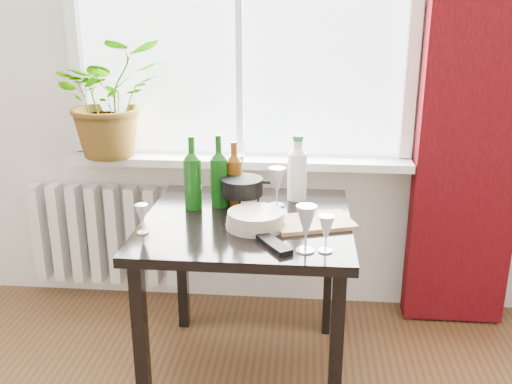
# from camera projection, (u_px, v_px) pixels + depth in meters

# --- Properties ---
(window) EXTENTS (1.72, 0.08, 1.62)m
(window) POSITION_uv_depth(u_px,v_px,m) (240.00, 0.00, 2.72)
(window) COLOR white
(window) RESTS_ON ground
(windowsill) EXTENTS (1.72, 0.20, 0.04)m
(windowsill) POSITION_uv_depth(u_px,v_px,m) (240.00, 161.00, 2.90)
(windowsill) COLOR silver
(windowsill) RESTS_ON ground
(curtain) EXTENTS (0.50, 0.12, 2.56)m
(curtain) POSITION_uv_depth(u_px,v_px,m) (479.00, 69.00, 2.63)
(curtain) COLOR #390509
(curtain) RESTS_ON ground
(radiator) EXTENTS (0.80, 0.10, 0.55)m
(radiator) POSITION_uv_depth(u_px,v_px,m) (105.00, 234.00, 3.13)
(radiator) COLOR silver
(radiator) RESTS_ON ground
(table) EXTENTS (0.85, 0.85, 0.74)m
(table) POSITION_uv_depth(u_px,v_px,m) (247.00, 239.00, 2.38)
(table) COLOR black
(table) RESTS_ON ground
(potted_plant) EXTENTS (0.69, 0.67, 0.58)m
(potted_plant) POSITION_uv_depth(u_px,v_px,m) (109.00, 98.00, 2.83)
(potted_plant) COLOR #2A661B
(potted_plant) RESTS_ON windowsill
(wine_bottle_left) EXTENTS (0.08, 0.08, 0.32)m
(wine_bottle_left) POSITION_uv_depth(u_px,v_px,m) (192.00, 172.00, 2.42)
(wine_bottle_left) COLOR #0E480D
(wine_bottle_left) RESTS_ON table
(wine_bottle_right) EXTENTS (0.09, 0.09, 0.32)m
(wine_bottle_right) POSITION_uv_depth(u_px,v_px,m) (219.00, 171.00, 2.45)
(wine_bottle_right) COLOR #0D420C
(wine_bottle_right) RESTS_ON table
(bottle_amber) EXTENTS (0.09, 0.09, 0.29)m
(bottle_amber) POSITION_uv_depth(u_px,v_px,m) (234.00, 172.00, 2.48)
(bottle_amber) COLOR #68370B
(bottle_amber) RESTS_ON table
(cleaning_bottle) EXTENTS (0.11, 0.11, 0.30)m
(cleaning_bottle) POSITION_uv_depth(u_px,v_px,m) (297.00, 167.00, 2.54)
(cleaning_bottle) COLOR silver
(cleaning_bottle) RESTS_ON table
(wineglass_front_right) EXTENTS (0.08, 0.08, 0.18)m
(wineglass_front_right) POSITION_uv_depth(u_px,v_px,m) (306.00, 228.00, 2.01)
(wineglass_front_right) COLOR #B1B6BF
(wineglass_front_right) RESTS_ON table
(wineglass_far_right) EXTENTS (0.07, 0.07, 0.14)m
(wineglass_far_right) POSITION_uv_depth(u_px,v_px,m) (326.00, 233.00, 2.01)
(wineglass_far_right) COLOR white
(wineglass_far_right) RESTS_ON table
(wineglass_back_center) EXTENTS (0.10, 0.10, 0.18)m
(wineglass_back_center) POSITION_uv_depth(u_px,v_px,m) (277.00, 186.00, 2.47)
(wineglass_back_center) COLOR #B1BABE
(wineglass_back_center) RESTS_ON table
(wineglass_back_left) EXTENTS (0.08, 0.08, 0.18)m
(wineglass_back_left) POSITION_uv_depth(u_px,v_px,m) (237.00, 172.00, 2.68)
(wineglass_back_left) COLOR silver
(wineglass_back_left) RESTS_ON table
(wineglass_front_left) EXTENTS (0.06, 0.06, 0.12)m
(wineglass_front_left) POSITION_uv_depth(u_px,v_px,m) (142.00, 219.00, 2.18)
(wineglass_front_left) COLOR silver
(wineglass_front_left) RESTS_ON table
(plate_stack) EXTENTS (0.29, 0.29, 0.06)m
(plate_stack) POSITION_uv_depth(u_px,v_px,m) (256.00, 220.00, 2.25)
(plate_stack) COLOR #BEB59E
(plate_stack) RESTS_ON table
(fondue_pot) EXTENTS (0.26, 0.24, 0.14)m
(fondue_pot) POSITION_uv_depth(u_px,v_px,m) (242.00, 194.00, 2.43)
(fondue_pot) COLOR black
(fondue_pot) RESTS_ON table
(tv_remote) EXTENTS (0.15, 0.18, 0.02)m
(tv_remote) POSITION_uv_depth(u_px,v_px,m) (274.00, 244.00, 2.07)
(tv_remote) COLOR black
(tv_remote) RESTS_ON table
(cutting_board) EXTENTS (0.36, 0.29, 0.02)m
(cutting_board) POSITION_uv_depth(u_px,v_px,m) (313.00, 222.00, 2.28)
(cutting_board) COLOR #B07E4F
(cutting_board) RESTS_ON table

